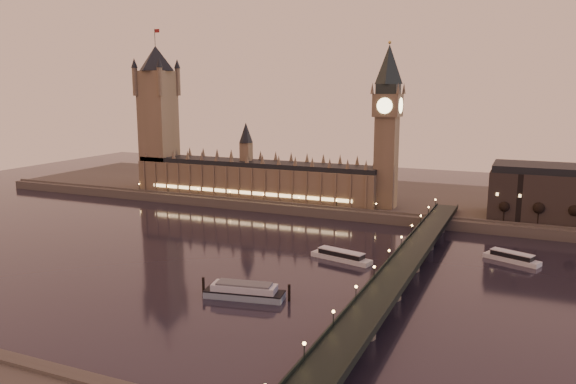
# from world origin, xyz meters

# --- Properties ---
(ground) EXTENTS (700.00, 700.00, 0.00)m
(ground) POSITION_xyz_m (0.00, 0.00, 0.00)
(ground) COLOR black
(ground) RESTS_ON ground
(far_embankment) EXTENTS (560.00, 130.00, 6.00)m
(far_embankment) POSITION_xyz_m (30.00, 165.00, 3.00)
(far_embankment) COLOR #423D35
(far_embankment) RESTS_ON ground
(palace_of_westminster) EXTENTS (180.00, 26.62, 52.00)m
(palace_of_westminster) POSITION_xyz_m (-40.12, 120.99, 21.71)
(palace_of_westminster) COLOR brown
(palace_of_westminster) RESTS_ON ground
(victoria_tower) EXTENTS (31.68, 31.68, 118.00)m
(victoria_tower) POSITION_xyz_m (-120.00, 121.00, 65.79)
(victoria_tower) COLOR brown
(victoria_tower) RESTS_ON ground
(big_ben) EXTENTS (17.68, 17.68, 104.00)m
(big_ben) POSITION_xyz_m (53.99, 120.99, 63.95)
(big_ben) COLOR brown
(big_ben) RESTS_ON ground
(westminster_bridge) EXTENTS (13.20, 260.00, 15.30)m
(westminster_bridge) POSITION_xyz_m (91.61, 0.00, 5.52)
(westminster_bridge) COLOR black
(westminster_bridge) RESTS_ON ground
(bare_tree_0) EXTENTS (5.35, 5.35, 10.87)m
(bare_tree_0) POSITION_xyz_m (127.85, 109.00, 14.09)
(bare_tree_0) COLOR black
(bare_tree_0) RESTS_ON ground
(bare_tree_1) EXTENTS (5.35, 5.35, 10.87)m
(bare_tree_1) POSITION_xyz_m (144.57, 109.00, 14.09)
(bare_tree_1) COLOR black
(bare_tree_1) RESTS_ON ground
(bare_tree_2) EXTENTS (5.35, 5.35, 10.87)m
(bare_tree_2) POSITION_xyz_m (161.30, 109.00, 14.09)
(bare_tree_2) COLOR black
(bare_tree_2) RESTS_ON ground
(cruise_boat_a) EXTENTS (31.79, 14.13, 4.97)m
(cruise_boat_a) POSITION_xyz_m (58.03, 20.67, 2.19)
(cruise_boat_a) COLOR silver
(cruise_boat_a) RESTS_ON ground
(cruise_boat_b) EXTENTS (26.70, 16.02, 4.83)m
(cruise_boat_b) POSITION_xyz_m (133.33, 51.33, 2.13)
(cruise_boat_b) COLOR silver
(cruise_boat_b) RESTS_ON ground
(moored_barge) EXTENTS (36.01, 14.39, 6.71)m
(moored_barge) POSITION_xyz_m (38.59, -41.62, 2.83)
(moored_barge) COLOR #7C929E
(moored_barge) RESTS_ON ground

